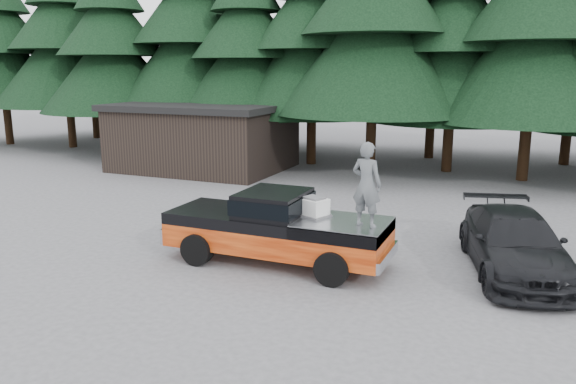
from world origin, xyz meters
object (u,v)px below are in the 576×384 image
at_px(pickup_truck, 277,238).
at_px(air_compressor, 314,208).
at_px(parked_car, 514,243).
at_px(man_on_bed, 367,185).
at_px(utility_building, 204,136).

bearing_deg(pickup_truck, air_compressor, 8.16).
xyz_separation_m(air_compressor, parked_car, (4.79, 1.53, -0.79)).
bearing_deg(man_on_bed, utility_building, -33.91).
distance_m(pickup_truck, man_on_bed, 2.96).
bearing_deg(parked_car, pickup_truck, -178.44).
height_order(parked_car, utility_building, utility_building).
bearing_deg(utility_building, air_compressor, -48.27).
height_order(air_compressor, utility_building, utility_building).
relative_size(man_on_bed, utility_building, 0.24).
bearing_deg(man_on_bed, air_compressor, -2.48).
bearing_deg(pickup_truck, man_on_bed, -5.19).
distance_m(man_on_bed, parked_car, 4.15).
xyz_separation_m(man_on_bed, utility_building, (-11.60, 11.74, -0.68)).
xyz_separation_m(parked_car, utility_building, (-14.94, 9.86, 0.91)).
relative_size(parked_car, utility_building, 0.62).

